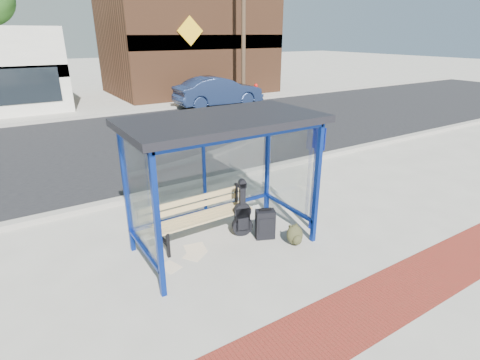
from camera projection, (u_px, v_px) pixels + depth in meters
ground at (225, 245)px, 6.99m from camera, size 120.00×120.00×0.00m
brick_paver_strip at (323, 332)px, 4.94m from camera, size 60.00×1.00×0.01m
curb_near at (166, 191)px, 9.25m from camera, size 60.00×0.25×0.12m
street_asphalt at (112, 144)px, 13.29m from camera, size 60.00×10.00×0.00m
curb_far at (83, 117)px, 17.28m from camera, size 60.00×0.25×0.12m
far_sidewalk at (76, 112)px, 18.80m from camera, size 60.00×4.00×0.01m
bus_shelter at (221, 136)px, 6.29m from camera, size 3.30×1.80×2.42m
storefront_brown at (188, 41)px, 24.35m from camera, size 10.00×7.08×6.40m
tree_right at (221, 8)px, 28.51m from camera, size 3.60×3.60×7.03m
utility_pole_east at (243, 25)px, 20.50m from camera, size 1.60×0.24×8.00m
bench at (203, 214)px, 7.07m from camera, size 1.91×0.50×0.90m
guitar_bag at (242, 216)px, 7.20m from camera, size 0.42×0.22×1.10m
suitcase at (265, 224)px, 7.14m from camera, size 0.42×0.35×0.63m
backpack at (295, 235)px, 6.96m from camera, size 0.36×0.34×0.38m
sign_post at (316, 169)px, 7.13m from camera, size 0.11×0.28×2.26m
newspaper_a at (195, 254)px, 6.69m from camera, size 0.51×0.49×0.01m
newspaper_b at (170, 267)px, 6.33m from camera, size 0.36×0.41×0.01m
newspaper_c at (195, 247)px, 6.91m from camera, size 0.42×0.36×0.01m
parked_car at (219, 92)px, 19.98m from camera, size 4.77×1.79×1.56m
fire_hydrant at (256, 90)px, 23.04m from camera, size 0.36×0.24×0.81m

